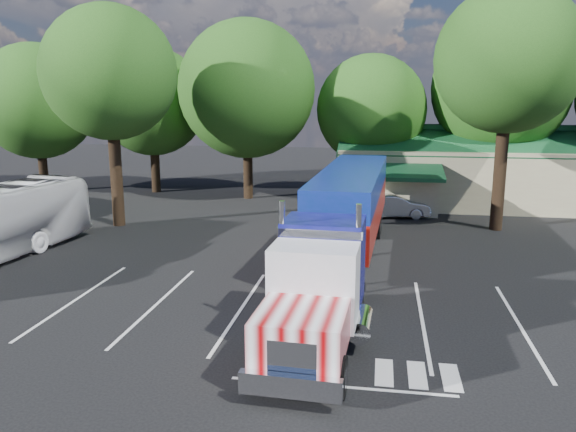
% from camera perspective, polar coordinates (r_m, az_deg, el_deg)
% --- Properties ---
extents(ground, '(120.00, 120.00, 0.00)m').
position_cam_1_polar(ground, '(26.19, -1.58, -4.67)').
color(ground, black).
rests_on(ground, ground).
extents(event_hall, '(24.20, 14.12, 5.55)m').
position_cam_1_polar(event_hall, '(43.68, 21.18, 4.23)').
color(event_hall, tan).
rests_on(event_hall, ground).
extents(tree_row_a, '(9.00, 9.00, 11.68)m').
position_cam_1_polar(tree_row_a, '(49.08, -24.14, 10.58)').
color(tree_row_a, black).
rests_on(tree_row_a, ground).
extents(tree_row_b, '(8.40, 8.40, 11.35)m').
position_cam_1_polar(tree_row_b, '(46.01, -13.63, 11.21)').
color(tree_row_b, black).
rests_on(tree_row_b, ground).
extents(tree_row_c, '(10.00, 10.00, 13.05)m').
position_cam_1_polar(tree_row_c, '(41.98, -4.21, 12.70)').
color(tree_row_c, black).
rests_on(tree_row_c, ground).
extents(tree_row_d, '(8.00, 8.00, 10.60)m').
position_cam_1_polar(tree_row_d, '(42.14, 8.45, 10.62)').
color(tree_row_d, black).
rests_on(tree_row_d, ground).
extents(tree_row_e, '(9.60, 9.60, 12.90)m').
position_cam_1_polar(tree_row_e, '(43.40, 20.76, 12.01)').
color(tree_row_e, black).
rests_on(tree_row_e, ground).
extents(tree_near_left, '(7.60, 7.60, 12.65)m').
position_cam_1_polar(tree_near_left, '(34.25, -17.66, 13.63)').
color(tree_near_left, black).
rests_on(tree_near_left, ground).
extents(tree_near_right, '(8.00, 8.00, 13.50)m').
position_cam_1_polar(tree_near_right, '(33.85, 21.51, 14.50)').
color(tree_near_right, black).
rests_on(tree_near_right, ground).
extents(semi_truck, '(3.87, 21.08, 4.39)m').
position_cam_1_polar(semi_truck, '(24.21, 5.79, -0.05)').
color(semi_truck, black).
rests_on(semi_truck, ground).
extents(woman, '(0.45, 0.65, 1.70)m').
position_cam_1_polar(woman, '(25.71, 1.92, -3.03)').
color(woman, black).
rests_on(woman, ground).
extents(bicycle, '(0.98, 1.99, 1.00)m').
position_cam_1_polar(bicycle, '(29.67, 3.32, -1.69)').
color(bicycle, black).
rests_on(bicycle, ground).
extents(silver_sedan, '(4.72, 2.31, 1.49)m').
position_cam_1_polar(silver_sedan, '(36.12, 10.66, 1.00)').
color(silver_sedan, '#9C9EA4').
rests_on(silver_sedan, ground).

